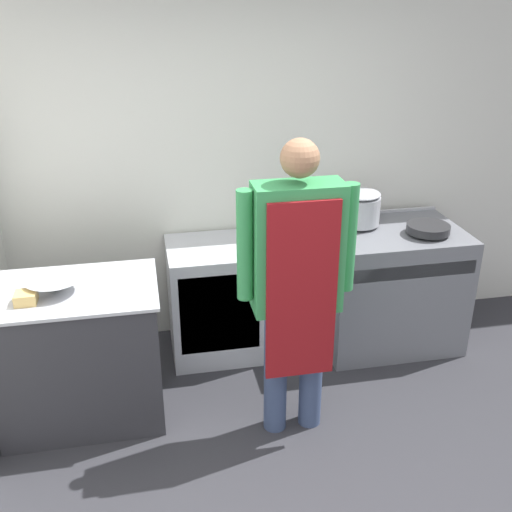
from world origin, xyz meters
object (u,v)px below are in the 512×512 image
object	(u,v)px
stock_pot	(359,207)
stove	(388,285)
fridge_unit	(214,299)
person_cook	(297,275)
plastic_tub	(26,298)
saute_pan	(428,228)
mixing_bowl	(54,285)

from	to	relation	value
stock_pot	stove	bearing A→B (deg)	-30.44
fridge_unit	person_cook	size ratio (longest dim) A/B	0.46
stove	plastic_tub	world-z (taller)	plastic_tub
saute_pan	mixing_bowl	bearing A→B (deg)	-171.69
fridge_unit	mixing_bowl	size ratio (longest dim) A/B	2.52
stove	plastic_tub	size ratio (longest dim) A/B	8.51
stove	mixing_bowl	world-z (taller)	mixing_bowl
fridge_unit	mixing_bowl	distance (m)	1.28
stove	person_cook	xyz separation A→B (m)	(-0.96, -0.87, 0.59)
stove	saute_pan	xyz separation A→B (m)	(0.20, -0.13, 0.50)
mixing_bowl	stock_pot	world-z (taller)	stock_pot
fridge_unit	stove	bearing A→B (deg)	-4.30
fridge_unit	saute_pan	distance (m)	1.63
stove	fridge_unit	world-z (taller)	stove
mixing_bowl	stock_pot	bearing A→B (deg)	16.86
fridge_unit	stock_pot	world-z (taller)	stock_pot
fridge_unit	plastic_tub	size ratio (longest dim) A/B	7.08
plastic_tub	saute_pan	xyz separation A→B (m)	(2.67, 0.48, 0.03)
person_cook	stock_pot	size ratio (longest dim) A/B	5.79
stock_pot	saute_pan	distance (m)	0.52
stove	saute_pan	distance (m)	0.56
mixing_bowl	saute_pan	size ratio (longest dim) A/B	1.09
plastic_tub	saute_pan	distance (m)	2.72
fridge_unit	saute_pan	world-z (taller)	saute_pan
plastic_tub	stock_pot	world-z (taller)	stock_pot
person_cook	stock_pot	xyz separation A→B (m)	(0.74, 1.01, 0.01)
stove	fridge_unit	bearing A→B (deg)	175.70
stove	saute_pan	bearing A→B (deg)	-33.02
stock_pot	saute_pan	size ratio (longest dim) A/B	1.02
mixing_bowl	plastic_tub	distance (m)	0.18
stove	saute_pan	world-z (taller)	saute_pan
stove	plastic_tub	distance (m)	2.59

